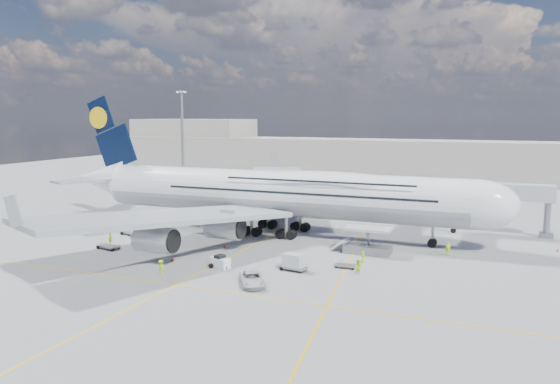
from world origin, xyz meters
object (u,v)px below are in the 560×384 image
at_px(cone_tail, 64,224).
at_px(crew_tug, 161,267).
at_px(crew_wing, 110,239).
at_px(dolly_nose_near, 294,261).
at_px(crew_van, 363,257).
at_px(dolly_row_b, 142,238).
at_px(catering_truck_outer, 295,192).
at_px(crew_nose, 448,249).
at_px(baggage_tug, 220,262).
at_px(dolly_row_c, 152,247).
at_px(dolly_nose_far, 346,265).
at_px(cone_nose, 558,250).
at_px(cone_wing_right_outer, 172,259).
at_px(dolly_back, 131,228).
at_px(cone_wing_left_outer, 308,203).
at_px(airliner, 278,192).
at_px(catering_truck_inner, 266,201).
at_px(jet_bridge, 473,193).
at_px(cargo_loader, 367,244).
at_px(cone_wing_left_inner, 257,213).
at_px(cone_wing_right_inner, 224,246).
at_px(crew_loader, 358,267).
at_px(dolly_row_a, 108,246).
at_px(service_van, 252,279).
at_px(light_mast, 183,140).

bearing_deg(cone_tail, crew_tug, -29.45).
bearing_deg(crew_wing, dolly_nose_near, -106.48).
bearing_deg(cone_tail, crew_wing, -27.63).
bearing_deg(crew_van, dolly_row_b, 77.64).
bearing_deg(catering_truck_outer, crew_nose, -16.23).
relative_size(baggage_tug, crew_wing, 1.54).
xyz_separation_m(dolly_row_c, dolly_nose_far, (28.64, 1.48, -0.07)).
xyz_separation_m(crew_nose, cone_nose, (14.32, 8.25, -0.71)).
bearing_deg(cone_wing_right_outer, dolly_back, 143.73).
distance_m(dolly_nose_far, cone_wing_left_outer, 51.01).
xyz_separation_m(airliner, crew_wing, (-19.83, -17.47, -5.88)).
distance_m(crew_van, cone_nose, 29.45).
xyz_separation_m(dolly_row_c, catering_truck_inner, (1.65, 37.21, 1.40)).
relative_size(jet_bridge, dolly_row_c, 4.91).
distance_m(dolly_row_b, dolly_back, 7.95).
distance_m(cargo_loader, crew_van, 5.28).
height_order(crew_wing, cone_tail, crew_wing).
relative_size(cone_wing_right_outer, cone_tail, 1.14).
bearing_deg(cone_wing_right_outer, dolly_row_b, 147.15).
distance_m(crew_nose, cone_wing_left_inner, 42.44).
relative_size(dolly_row_c, cone_wing_left_outer, 6.19).
xyz_separation_m(catering_truck_inner, cone_wing_right_inner, (7.63, -32.28, -1.55)).
relative_size(crew_loader, crew_van, 1.24).
bearing_deg(dolly_nose_far, dolly_row_a, -174.86).
xyz_separation_m(catering_truck_inner, crew_tug, (6.78, -47.12, -0.88)).
bearing_deg(crew_tug, jet_bridge, 54.67).
relative_size(catering_truck_inner, service_van, 1.27).
bearing_deg(dolly_nose_near, cone_wing_left_inner, 129.27).
relative_size(jet_bridge, cargo_loader, 2.20).
bearing_deg(light_mast, dolly_nose_far, -42.02).
distance_m(airliner, catering_truck_inner, 23.56).
xyz_separation_m(crew_van, cone_wing_left_inner, (-27.93, 27.16, -0.50)).
relative_size(dolly_row_a, crew_tug, 2.06).
bearing_deg(cone_wing_left_outer, crew_wing, -106.56).
bearing_deg(dolly_back, service_van, -13.20).
distance_m(cargo_loader, cone_wing_left_inner, 34.94).
relative_size(jet_bridge, cone_wing_right_inner, 37.90).
height_order(dolly_row_b, crew_nose, dolly_row_b).
xyz_separation_m(dolly_row_a, cone_wing_left_inner, (8.36, 33.89, -0.10)).
bearing_deg(cargo_loader, cone_nose, 24.21).
distance_m(dolly_nose_near, cone_wing_left_outer, 52.35).
height_order(dolly_nose_near, cone_wing_left_outer, dolly_nose_near).
bearing_deg(dolly_row_c, dolly_row_a, -141.83).
relative_size(dolly_back, cone_tail, 7.87).
height_order(dolly_row_a, crew_loader, crew_loader).
xyz_separation_m(airliner, dolly_nose_near, (10.14, -19.23, -5.71)).
bearing_deg(cone_wing_left_inner, dolly_row_a, -103.86).
bearing_deg(cone_nose, catering_truck_inner, 163.20).
distance_m(crew_tug, cone_wing_left_outer, 57.71).
bearing_deg(cone_wing_right_inner, baggage_tug, -64.82).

